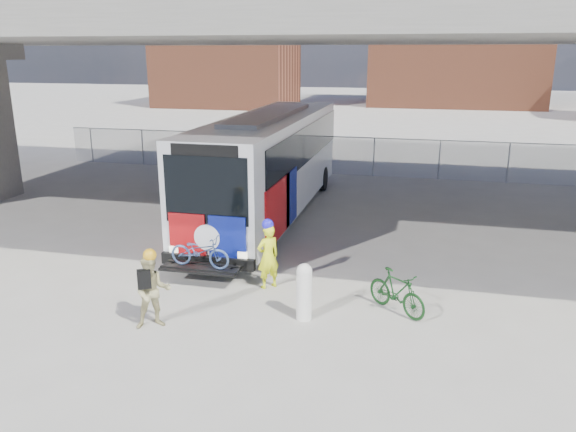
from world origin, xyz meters
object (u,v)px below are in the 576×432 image
(cyclist_tan, at_px, (152,291))
(bike_parked, at_px, (397,292))
(bus, at_px, (270,157))
(cyclist_hivis, at_px, (268,255))
(bollard, at_px, (304,290))

(cyclist_tan, relative_size, bike_parked, 1.08)
(bus, distance_m, cyclist_hivis, 6.68)
(bus, relative_size, bike_parked, 7.80)
(bike_parked, bearing_deg, cyclist_hivis, 117.38)
(cyclist_hivis, height_order, cyclist_tan, cyclist_hivis)
(bollard, relative_size, cyclist_tan, 0.73)
(bollard, distance_m, bike_parked, 2.14)
(bus, height_order, cyclist_hivis, bus)
(bike_parked, bearing_deg, cyclist_tan, 150.40)
(bus, xyz_separation_m, cyclist_hivis, (1.70, -6.33, -1.24))
(bollard, distance_m, cyclist_hivis, 1.95)
(cyclist_tan, height_order, bike_parked, cyclist_tan)
(cyclist_tan, bearing_deg, cyclist_hivis, 25.97)
(cyclist_tan, bearing_deg, bus, 59.99)
(bus, bearing_deg, cyclist_tan, -90.71)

